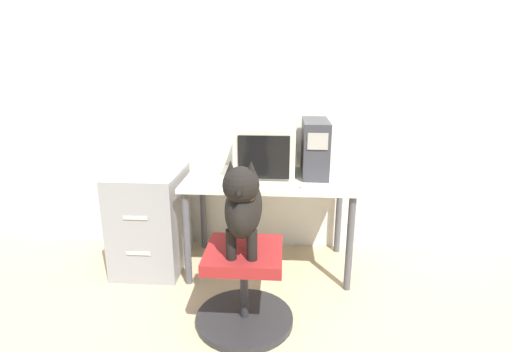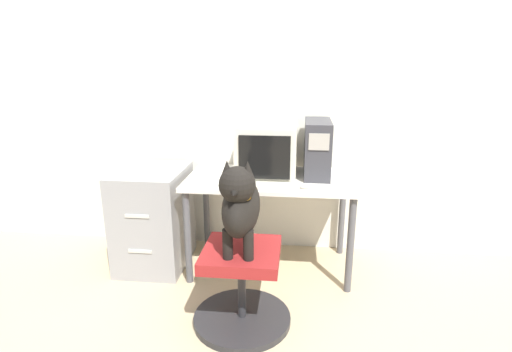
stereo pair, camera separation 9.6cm
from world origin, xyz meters
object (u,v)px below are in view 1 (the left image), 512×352
Objects in this scene: pc_tower at (315,148)px; filing_cabinet at (151,219)px; keyboard at (262,186)px; office_chair at (244,288)px; crt_monitor at (265,150)px; dog at (243,204)px.

filing_cabinet is at bearing -173.54° from pc_tower.
filing_cabinet reaches higher than keyboard.
pc_tower is at bearing 60.65° from office_chair.
filing_cabinet is (-0.86, 0.21, -0.36)m from keyboard.
filing_cabinet is at bearing 166.10° from keyboard.
pc_tower reaches higher than office_chair.
crt_monitor is 0.37m from pc_tower.
keyboard is at bearing 80.22° from office_chair.
keyboard is at bearing -136.68° from pc_tower.
filing_cabinet is (-1.24, -0.14, -0.55)m from pc_tower.
keyboard is at bearing 80.53° from dog.
dog is (0.00, -0.02, 0.55)m from office_chair.
dog is at bearing -96.37° from crt_monitor.
crt_monitor is 0.36m from keyboard.
office_chair is 1.04m from filing_cabinet.
office_chair is at bearing 90.00° from dog.
pc_tower is 0.95m from dog.
crt_monitor is 0.86× the size of dog.
filing_cabinet is at bearing -173.55° from crt_monitor.
crt_monitor is at bearing 83.50° from office_chair.
dog is at bearing -40.92° from filing_cabinet.
crt_monitor reaches higher than keyboard.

